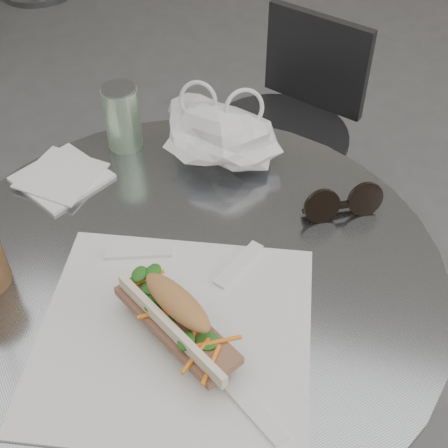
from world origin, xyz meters
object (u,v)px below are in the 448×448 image
(banh_mi, at_px, (177,319))
(cafe_table, at_px, (193,372))
(sunglasses, at_px, (343,204))
(chair_far, at_px, (282,165))
(drink_can, at_px, (122,117))

(banh_mi, bearing_deg, cafe_table, 135.77)
(sunglasses, bearing_deg, banh_mi, -149.43)
(chair_far, xyz_separation_m, sunglasses, (0.20, -0.60, 0.45))
(sunglasses, bearing_deg, cafe_table, -167.01)
(cafe_table, bearing_deg, drink_can, 128.57)
(chair_far, height_order, banh_mi, banh_mi)
(banh_mi, bearing_deg, chair_far, 124.22)
(banh_mi, relative_size, drink_can, 2.12)
(chair_far, relative_size, sunglasses, 5.73)
(cafe_table, height_order, chair_far, cafe_table)
(banh_mi, xyz_separation_m, drink_can, (-0.23, 0.37, 0.02))
(banh_mi, relative_size, sunglasses, 2.03)
(chair_far, height_order, drink_can, drink_can)
(cafe_table, xyz_separation_m, drink_can, (-0.20, 0.25, 0.33))
(banh_mi, bearing_deg, sunglasses, 92.44)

